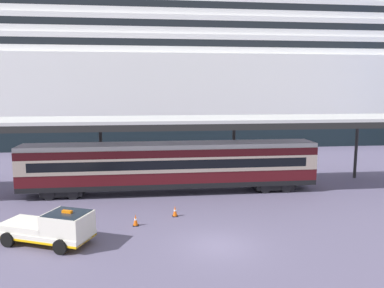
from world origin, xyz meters
TOP-DOWN VIEW (x-y plane):
  - ground_plane at (0.00, 0.00)m, footprint 400.00×400.00m
  - cruise_ship at (-19.94, 46.69)m, footprint 147.80×27.52m
  - platform_canopy at (-1.93, 11.30)m, footprint 47.47×6.02m
  - train_carriage at (-1.93, 10.90)m, footprint 23.70×2.81m
  - service_truck at (-8.99, 1.24)m, footprint 5.57×3.91m
  - traffic_cone_near at (-2.03, 5.02)m, footprint 0.36×0.36m
  - traffic_cone_mid at (-4.61, 3.57)m, footprint 0.36×0.36m

SIDE VIEW (x-z plane):
  - ground_plane at x=0.00m, z-range 0.00..0.00m
  - traffic_cone_near at x=-2.03m, z-range -0.01..0.72m
  - traffic_cone_mid at x=-4.61m, z-range -0.01..0.72m
  - service_truck at x=-8.99m, z-range -0.02..2.00m
  - train_carriage at x=-1.93m, z-range 0.26..4.37m
  - platform_canopy at x=-1.93m, z-range 2.84..8.95m
  - cruise_ship at x=-19.94m, z-range -5.69..30.15m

